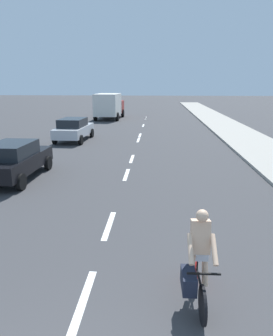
{
  "coord_description": "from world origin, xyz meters",
  "views": [
    {
      "loc": [
        1.32,
        -1.76,
        3.91
      ],
      "look_at": [
        0.64,
        8.27,
        1.1
      ],
      "focal_mm": 32.5,
      "sensor_mm": 36.0,
      "label": 1
    }
  ],
  "objects_px": {
    "parked_car_black": "(14,160)",
    "parked_car_silver": "(74,129)",
    "cyclist": "(197,262)",
    "delivery_truck": "(109,105)"
  },
  "relations": [
    {
      "from": "parked_car_black",
      "to": "parked_car_silver",
      "type": "relative_size",
      "value": 0.97
    },
    {
      "from": "parked_car_black",
      "to": "parked_car_silver",
      "type": "xyz_separation_m",
      "value": [
        0.11,
        8.91,
        0.0
      ]
    },
    {
      "from": "cyclist",
      "to": "parked_car_black",
      "type": "bearing_deg",
      "value": -47.69
    },
    {
      "from": "parked_car_black",
      "to": "delivery_truck",
      "type": "relative_size",
      "value": 0.66
    },
    {
      "from": "parked_car_black",
      "to": "parked_car_silver",
      "type": "distance_m",
      "value": 8.91
    },
    {
      "from": "parked_car_black",
      "to": "cyclist",
      "type": "bearing_deg",
      "value": -45.9
    },
    {
      "from": "parked_car_silver",
      "to": "cyclist",
      "type": "bearing_deg",
      "value": -65.27
    },
    {
      "from": "parked_car_black",
      "to": "delivery_truck",
      "type": "height_order",
      "value": "delivery_truck"
    },
    {
      "from": "cyclist",
      "to": "parked_car_silver",
      "type": "bearing_deg",
      "value": -68.66
    },
    {
      "from": "parked_car_black",
      "to": "parked_car_silver",
      "type": "bearing_deg",
      "value": 90.04
    }
  ]
}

